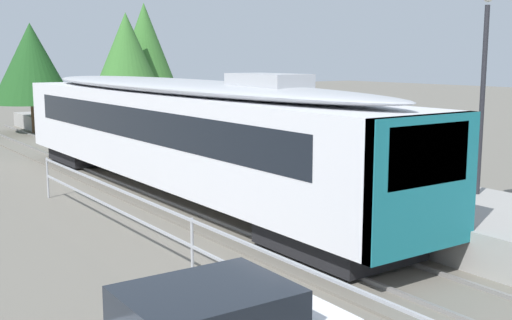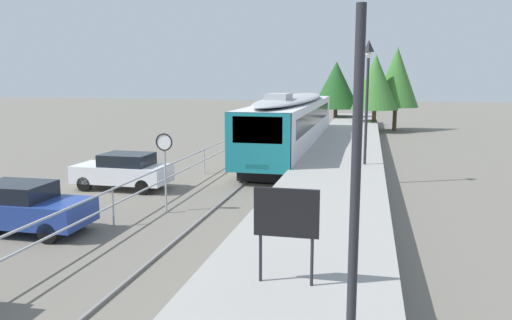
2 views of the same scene
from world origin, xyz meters
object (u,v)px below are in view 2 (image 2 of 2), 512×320
commuter_train (293,120)px  speed_limit_sign (164,153)px  parked_hatchback_blue (23,207)px  platform_notice_board (286,216)px  parked_hatchback_white (123,171)px  platform_lamp_mid_platform (368,79)px  platform_lamp_near_end (359,82)px

commuter_train → speed_limit_sign: size_ratio=7.02×
speed_limit_sign → parked_hatchback_blue: (-3.36, -3.03, -1.33)m
platform_notice_board → commuter_train: bearing=98.4°
commuter_train → parked_hatchback_white: commuter_train is taller
platform_notice_board → parked_hatchback_blue: platform_notice_board is taller
platform_lamp_mid_platform → speed_limit_sign: platform_lamp_mid_platform is taller
commuter_train → parked_hatchback_blue: commuter_train is taller
platform_lamp_near_end → platform_lamp_mid_platform: size_ratio=1.00×
commuter_train → platform_lamp_near_end: size_ratio=3.68×
platform_lamp_mid_platform → platform_notice_board: size_ratio=2.97×
platform_notice_board → platform_lamp_mid_platform: bearing=84.6°
parked_hatchback_blue → parked_hatchback_white: bearing=89.0°
commuter_train → platform_notice_board: bearing=-81.6°
commuter_train → parked_hatchback_blue: (-5.66, -17.09, -1.36)m
parked_hatchback_blue → commuter_train: bearing=71.7°
speed_limit_sign → parked_hatchback_white: (-3.25, 3.15, -1.33)m
platform_lamp_near_end → speed_limit_sign: (-6.68, 9.85, -2.50)m
commuter_train → platform_notice_board: size_ratio=10.95×
platform_lamp_near_end → parked_hatchback_blue: bearing=145.8°
parked_hatchback_blue → platform_lamp_near_end: bearing=-34.2°
platform_lamp_mid_platform → parked_hatchback_white: 11.13m
platform_notice_board → parked_hatchback_white: bearing=130.2°
platform_notice_board → parked_hatchback_blue: size_ratio=0.45×
parked_hatchback_white → speed_limit_sign: bearing=-44.1°
platform_lamp_near_end → platform_lamp_mid_platform: bearing=90.0°
platform_lamp_mid_platform → parked_hatchback_white: bearing=-161.9°
platform_notice_board → parked_hatchback_white: size_ratio=0.45×
platform_lamp_near_end → speed_limit_sign: 12.16m
parked_hatchback_blue → parked_hatchback_white: size_ratio=1.00×
platform_lamp_mid_platform → parked_hatchback_white: size_ratio=1.33×
parked_hatchback_blue → parked_hatchback_white: same height
platform_lamp_mid_platform → parked_hatchback_blue: size_ratio=1.33×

